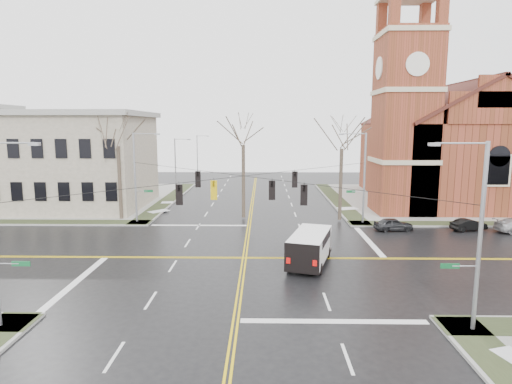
{
  "coord_description": "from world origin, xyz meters",
  "views": [
    {
      "loc": [
        1.38,
        -30.98,
        9.83
      ],
      "look_at": [
        0.77,
        6.0,
        4.08
      ],
      "focal_mm": 30.0,
      "sensor_mm": 36.0,
      "label": 1
    }
  ],
  "objects_px": {
    "parked_car_a": "(393,224)",
    "tree_nw_far": "(118,141)",
    "signal_pole_se": "(477,232)",
    "parked_car_b": "(469,225)",
    "cargo_van": "(311,245)",
    "streetlight_north_b": "(198,155)",
    "signal_pole_ne": "(363,175)",
    "tree_nw_near": "(243,140)",
    "church": "(445,137)",
    "signal_pole_nw": "(137,175)",
    "streetlight_north_a": "(176,165)",
    "tree_ne": "(342,144)"
  },
  "relations": [
    {
      "from": "church",
      "to": "cargo_van",
      "type": "xyz_separation_m",
      "value": [
        -19.96,
        -25.97,
        -7.08
      ]
    },
    {
      "from": "church",
      "to": "tree_nw_far",
      "type": "xyz_separation_m",
      "value": [
        -38.32,
        -11.88,
        -0.2
      ]
    },
    {
      "from": "signal_pole_se",
      "to": "streetlight_north_a",
      "type": "distance_m",
      "value": 45.2
    },
    {
      "from": "cargo_van",
      "to": "parked_car_a",
      "type": "relative_size",
      "value": 1.78
    },
    {
      "from": "streetlight_north_b",
      "to": "parked_car_b",
      "type": "height_order",
      "value": "streetlight_north_b"
    },
    {
      "from": "signal_pole_nw",
      "to": "streetlight_north_b",
      "type": "height_order",
      "value": "signal_pole_nw"
    },
    {
      "from": "parked_car_a",
      "to": "signal_pole_se",
      "type": "bearing_deg",
      "value": 167.98
    },
    {
      "from": "cargo_van",
      "to": "tree_ne",
      "type": "xyz_separation_m",
      "value": [
        4.57,
        13.91,
        6.66
      ]
    },
    {
      "from": "streetlight_north_b",
      "to": "tree_nw_near",
      "type": "xyz_separation_m",
      "value": [
        9.97,
        -34.28,
        3.87
      ]
    },
    {
      "from": "tree_nw_far",
      "to": "tree_ne",
      "type": "relative_size",
      "value": 1.03
    },
    {
      "from": "streetlight_north_b",
      "to": "parked_car_a",
      "type": "bearing_deg",
      "value": -58.21
    },
    {
      "from": "parked_car_b",
      "to": "tree_nw_far",
      "type": "distance_m",
      "value": 35.5
    },
    {
      "from": "church",
      "to": "tree_nw_far",
      "type": "height_order",
      "value": "church"
    },
    {
      "from": "signal_pole_ne",
      "to": "tree_nw_near",
      "type": "bearing_deg",
      "value": 169.52
    },
    {
      "from": "signal_pole_se",
      "to": "streetlight_north_b",
      "type": "height_order",
      "value": "signal_pole_se"
    },
    {
      "from": "tree_nw_far",
      "to": "signal_pole_nw",
      "type": "bearing_deg",
      "value": -32.21
    },
    {
      "from": "cargo_van",
      "to": "streetlight_north_a",
      "type": "bearing_deg",
      "value": 134.4
    },
    {
      "from": "signal_pole_nw",
      "to": "parked_car_b",
      "type": "relative_size",
      "value": 2.64
    },
    {
      "from": "signal_pole_ne",
      "to": "streetlight_north_b",
      "type": "xyz_separation_m",
      "value": [
        -21.97,
        36.5,
        -0.48
      ]
    },
    {
      "from": "cargo_van",
      "to": "parked_car_b",
      "type": "bearing_deg",
      "value": 48.39
    },
    {
      "from": "tree_nw_near",
      "to": "tree_ne",
      "type": "xyz_separation_m",
      "value": [
        10.06,
        -1.0,
        -0.33
      ]
    },
    {
      "from": "streetlight_north_b",
      "to": "signal_pole_nw",
      "type": "bearing_deg",
      "value": -91.05
    },
    {
      "from": "streetlight_north_a",
      "to": "streetlight_north_b",
      "type": "bearing_deg",
      "value": 90.0
    },
    {
      "from": "tree_ne",
      "to": "signal_pole_se",
      "type": "bearing_deg",
      "value": -85.41
    },
    {
      "from": "parked_car_a",
      "to": "tree_nw_near",
      "type": "distance_m",
      "value": 17.12
    },
    {
      "from": "parked_car_b",
      "to": "tree_nw_far",
      "type": "height_order",
      "value": "tree_nw_far"
    },
    {
      "from": "signal_pole_se",
      "to": "streetlight_north_a",
      "type": "xyz_separation_m",
      "value": [
        -21.97,
        39.5,
        -0.48
      ]
    },
    {
      "from": "signal_pole_ne",
      "to": "streetlight_north_a",
      "type": "xyz_separation_m",
      "value": [
        -21.97,
        16.5,
        -0.48
      ]
    },
    {
      "from": "streetlight_north_a",
      "to": "tree_ne",
      "type": "xyz_separation_m",
      "value": [
        20.03,
        -15.28,
        3.55
      ]
    },
    {
      "from": "church",
      "to": "parked_car_b",
      "type": "distance_m",
      "value": 18.23
    },
    {
      "from": "parked_car_a",
      "to": "church",
      "type": "bearing_deg",
      "value": -39.58
    },
    {
      "from": "parked_car_a",
      "to": "parked_car_b",
      "type": "height_order",
      "value": "parked_car_a"
    },
    {
      "from": "parked_car_a",
      "to": "tree_ne",
      "type": "relative_size",
      "value": 0.32
    },
    {
      "from": "signal_pole_se",
      "to": "cargo_van",
      "type": "height_order",
      "value": "signal_pole_se"
    },
    {
      "from": "tree_ne",
      "to": "tree_nw_far",
      "type": "bearing_deg",
      "value": 179.54
    },
    {
      "from": "parked_car_a",
      "to": "tree_nw_far",
      "type": "bearing_deg",
      "value": 75.95
    },
    {
      "from": "signal_pole_nw",
      "to": "streetlight_north_b",
      "type": "bearing_deg",
      "value": 88.95
    },
    {
      "from": "church",
      "to": "parked_car_b",
      "type": "bearing_deg",
      "value": -103.71
    },
    {
      "from": "streetlight_north_a",
      "to": "cargo_van",
      "type": "xyz_separation_m",
      "value": [
        15.46,
        -29.19,
        -3.12
      ]
    },
    {
      "from": "church",
      "to": "streetlight_north_b",
      "type": "distance_m",
      "value": 42.53
    },
    {
      "from": "streetlight_north_a",
      "to": "parked_car_b",
      "type": "distance_m",
      "value": 37.11
    },
    {
      "from": "streetlight_north_b",
      "to": "tree_nw_far",
      "type": "height_order",
      "value": "tree_nw_far"
    },
    {
      "from": "signal_pole_nw",
      "to": "tree_nw_near",
      "type": "distance_m",
      "value": 11.38
    },
    {
      "from": "tree_nw_near",
      "to": "parked_car_b",
      "type": "bearing_deg",
      "value": -12.83
    },
    {
      "from": "church",
      "to": "tree_nw_far",
      "type": "bearing_deg",
      "value": -162.78
    },
    {
      "from": "parked_car_b",
      "to": "tree_ne",
      "type": "xyz_separation_m",
      "value": [
        -11.49,
        3.91,
        7.45
      ]
    },
    {
      "from": "cargo_van",
      "to": "parked_car_a",
      "type": "xyz_separation_m",
      "value": [
        8.92,
        9.84,
        -0.74
      ]
    },
    {
      "from": "signal_pole_se",
      "to": "tree_nw_far",
      "type": "distance_m",
      "value": 35.0
    },
    {
      "from": "signal_pole_ne",
      "to": "signal_pole_nw",
      "type": "xyz_separation_m",
      "value": [
        -22.64,
        0.0,
        0.0
      ]
    },
    {
      "from": "tree_nw_far",
      "to": "church",
      "type": "bearing_deg",
      "value": 17.22
    }
  ]
}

